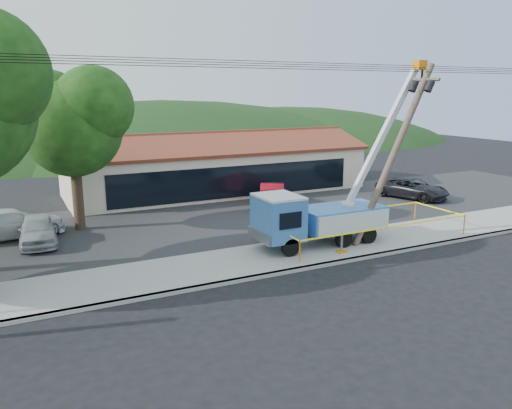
{
  "coord_description": "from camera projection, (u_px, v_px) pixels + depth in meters",
  "views": [
    {
      "loc": [
        -10.23,
        -15.32,
        7.59
      ],
      "look_at": [
        -0.07,
        5.0,
        2.42
      ],
      "focal_mm": 35.0,
      "sensor_mm": 36.0,
      "label": 1
    }
  ],
  "objects": [
    {
      "name": "ground",
      "position": [
        315.0,
        290.0,
        19.51
      ],
      "size": [
        120.0,
        120.0,
        0.0
      ],
      "primitive_type": "plane",
      "color": "black",
      "rests_on": "ground"
    },
    {
      "name": "curb",
      "position": [
        288.0,
        271.0,
        21.32
      ],
      "size": [
        60.0,
        0.25,
        0.15
      ],
      "primitive_type": "cube",
      "color": "gray",
      "rests_on": "ground"
    },
    {
      "name": "sidewalk",
      "position": [
        267.0,
        258.0,
        22.98
      ],
      "size": [
        60.0,
        4.0,
        0.15
      ],
      "primitive_type": "cube",
      "color": "gray",
      "rests_on": "ground"
    },
    {
      "name": "parking_lot",
      "position": [
        205.0,
        220.0,
        29.96
      ],
      "size": [
        60.0,
        12.0,
        0.1
      ],
      "primitive_type": "cube",
      "color": "#28282B",
      "rests_on": "ground"
    },
    {
      "name": "strip_mall",
      "position": [
        216.0,
        167.0,
        38.26
      ],
      "size": [
        22.5,
        8.53,
        4.67
      ],
      "color": "beige",
      "rests_on": "ground"
    },
    {
      "name": "tree_lot",
      "position": [
        72.0,
        118.0,
        26.41
      ],
      "size": [
        6.3,
        5.6,
        8.94
      ],
      "color": "#332316",
      "rests_on": "ground"
    },
    {
      "name": "hill_center",
      "position": [
        163.0,
        145.0,
        71.83
      ],
      "size": [
        89.6,
        64.0,
        32.0
      ],
      "primitive_type": "ellipsoid",
      "color": "#153A15",
      "rests_on": "ground"
    },
    {
      "name": "hill_east",
      "position": [
        284.0,
        139.0,
        80.55
      ],
      "size": [
        72.8,
        52.0,
        26.0
      ],
      "primitive_type": "ellipsoid",
      "color": "#153A15",
      "rests_on": "ground"
    },
    {
      "name": "utility_truck",
      "position": [
        317.0,
        216.0,
        24.53
      ],
      "size": [
        9.4,
        3.64,
        8.99
      ],
      "color": "black",
      "rests_on": "ground"
    },
    {
      "name": "leaning_pole",
      "position": [
        397.0,
        145.0,
        24.67
      ],
      "size": [
        4.5,
        1.89,
        8.89
      ],
      "color": "brown",
      "rests_on": "ground"
    },
    {
      "name": "caution_tape",
      "position": [
        366.0,
        223.0,
        25.79
      ],
      "size": [
        10.3,
        3.65,
        1.05
      ],
      "color": "orange",
      "rests_on": "ground"
    },
    {
      "name": "car_silver",
      "position": [
        39.0,
        246.0,
        25.12
      ],
      "size": [
        1.94,
        4.37,
        1.46
      ],
      "primitive_type": "imported",
      "rotation": [
        0.0,
        0.0,
        -0.05
      ],
      "color": "#ACAFB4",
      "rests_on": "ground"
    },
    {
      "name": "car_red",
      "position": [
        272.0,
        208.0,
        33.22
      ],
      "size": [
        3.51,
        4.71,
        1.48
      ],
      "primitive_type": "imported",
      "rotation": [
        0.0,
        0.0,
        -0.49
      ],
      "color": "maroon",
      "rests_on": "ground"
    },
    {
      "name": "car_white",
      "position": [
        13.0,
        239.0,
        26.16
      ],
      "size": [
        5.56,
        3.07,
        1.52
      ],
      "primitive_type": "imported",
      "rotation": [
        0.0,
        0.0,
        1.76
      ],
      "color": "silver",
      "rests_on": "ground"
    },
    {
      "name": "car_dark",
      "position": [
        412.0,
        199.0,
        35.83
      ],
      "size": [
        3.85,
        5.6,
        1.42
      ],
      "primitive_type": "imported",
      "rotation": [
        0.0,
        0.0,
        0.32
      ],
      "color": "black",
      "rests_on": "ground"
    }
  ]
}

